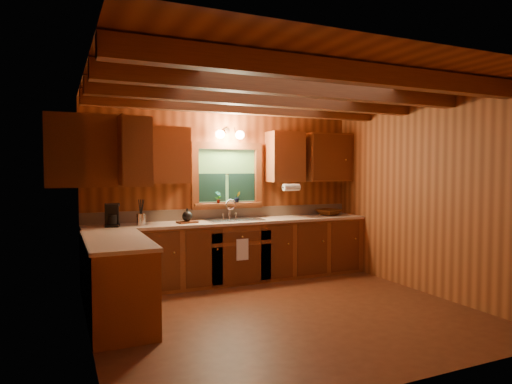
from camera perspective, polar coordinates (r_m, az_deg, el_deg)
The scene contains 20 objects.
room at distance 5.08m, azimuth 3.70°, elevation -0.97°, with size 4.20×4.20×4.20m.
ceiling_beams at distance 5.14m, azimuth 3.74°, elevation 12.38°, with size 4.20×2.54×0.18m.
base_cabinets at distance 6.18m, azimuth -6.09°, elevation -8.44°, with size 4.20×2.22×0.86m.
countertop at distance 6.12m, azimuth -6.01°, elevation -4.28°, with size 4.20×2.24×0.04m.
backsplash at distance 6.83m, azimuth -3.73°, elevation -2.69°, with size 4.20×0.02×0.16m, color tan.
dishwasher_panel at distance 5.38m, azimuth -14.13°, elevation -10.22°, with size 0.02×0.60×0.80m, color white.
upper_cabinets at distance 6.18m, azimuth -7.18°, elevation 4.70°, with size 4.19×1.77×0.78m.
window at distance 6.78m, azimuth -3.70°, elevation 1.91°, with size 1.12×0.08×1.00m.
window_sill at distance 6.75m, azimuth -3.55°, elevation -1.56°, with size 1.06×0.14×0.04m, color brown.
wall_sconce at distance 6.69m, azimuth -3.35°, elevation 7.35°, with size 0.45×0.21×0.17m.
paper_towel_roll at distance 6.86m, azimuth 4.52°, elevation 0.60°, with size 0.11×0.11×0.27m, color white.
dish_towel at distance 6.32m, azimuth -1.74°, elevation -7.35°, with size 0.18×0.01×0.30m, color white.
sink at distance 6.58m, azimuth -2.87°, elevation -3.99°, with size 0.82×0.48×0.43m.
coffee_maker at distance 6.12m, azimuth -17.88°, elevation -2.83°, with size 0.17×0.22×0.30m.
utensil_crock at distance 6.18m, azimuth -14.48°, elevation -3.31°, with size 0.12×0.12×0.34m.
cutting_board at distance 6.29m, azimuth -8.77°, elevation -3.82°, with size 0.26×0.19×0.02m, color #532611.
teakettle at distance 6.28m, azimuth -8.77°, elevation -3.07°, with size 0.14×0.14×0.18m.
wicker_basket at distance 7.36m, azimuth 9.30°, elevation -2.56°, with size 0.41×0.41×0.10m, color #48230C.
potted_plant_left at distance 6.67m, azimuth -4.84°, elevation -0.66°, with size 0.10×0.07×0.18m, color #532611.
potted_plant_right at distance 6.79m, azimuth -2.37°, elevation -0.65°, with size 0.09×0.07×0.17m, color #532611.
Camera 1 is at (-2.37, -4.48, 1.64)m, focal length 31.36 mm.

